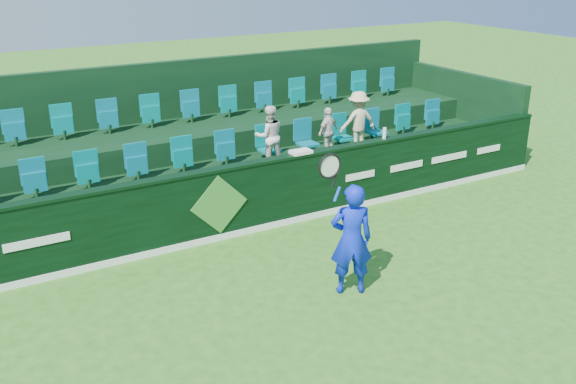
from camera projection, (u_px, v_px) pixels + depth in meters
ground at (343, 348)px, 8.52m from camera, size 60.00×60.00×0.00m
sponsor_hoarding at (217, 204)px, 11.51m from camera, size 16.00×0.25×1.35m
stand_tier_front at (194, 199)px, 12.50m from camera, size 16.00×2.00×0.80m
stand_tier_back at (160, 161)px, 13.95m from camera, size 16.00×1.80×1.30m
stand_rear at (151, 131)px, 14.11m from camera, size 16.00×4.10×2.60m
seat_row_front at (184, 159)px, 12.58m from camera, size 13.50×0.50×0.60m
seat_row_back at (152, 115)px, 13.85m from camera, size 13.50×0.50×0.60m
tennis_player at (351, 239)px, 9.62m from camera, size 1.12×0.65×2.40m
spectator_left at (269, 136)px, 12.95m from camera, size 0.69×0.58×1.25m
spectator_middle at (328, 131)px, 13.66m from camera, size 0.66×0.44×1.04m
spectator_right at (358, 121)px, 13.98m from camera, size 0.89×0.58×1.30m
towel at (301, 152)px, 12.09m from camera, size 0.40×0.26×0.06m
drinks_bottle at (384, 133)px, 12.99m from camera, size 0.07×0.07×0.23m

